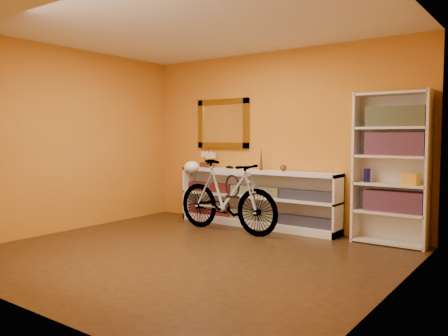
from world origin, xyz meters
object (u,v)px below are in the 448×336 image
Objects in this scene: bicycle at (227,196)px; helmet at (192,167)px; console_unit at (256,198)px; bookcase at (391,169)px.

bicycle reaches higher than helmet.
helmet reaches higher than console_unit.
bookcase is at bearing 11.98° from helmet.
bicycle is 0.76m from helmet.
bookcase is 2.20m from bicycle.
bookcase is 8.35× the size of helmet.
bicycle reaches higher than console_unit.
bookcase reaches higher than bicycle.
console_unit is 1.07m from helmet.
bookcase reaches higher than helmet.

